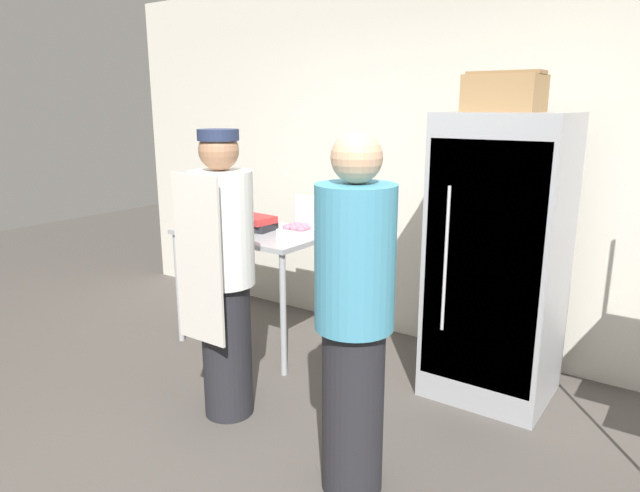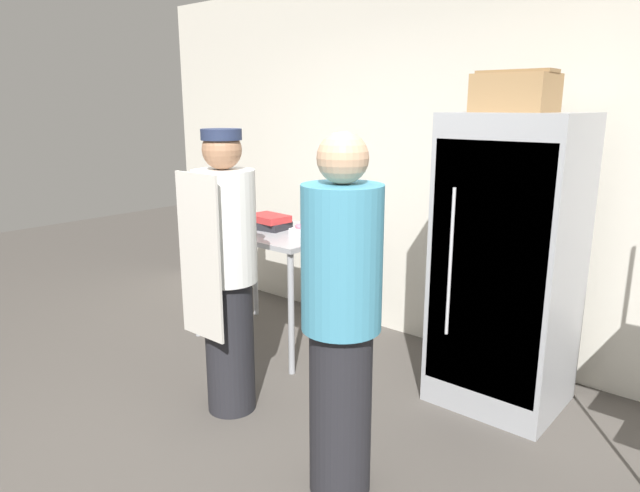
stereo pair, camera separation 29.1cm
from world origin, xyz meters
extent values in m
plane|color=#4C4742|center=(0.00, 0.00, 0.00)|extent=(14.00, 14.00, 0.00)
cube|color=silver|center=(0.00, 2.24, 1.42)|extent=(6.40, 0.12, 2.83)
cube|color=#9EA0A5|center=(0.70, 1.64, 0.90)|extent=(0.75, 0.68, 1.80)
cube|color=gray|center=(0.70, 1.31, 0.92)|extent=(0.69, 0.02, 1.48)
cylinder|color=silver|center=(0.49, 1.29, 0.95)|extent=(0.02, 0.02, 0.89)
cube|color=#9EA0A5|center=(-1.09, 1.36, 0.90)|extent=(1.13, 0.73, 0.04)
cylinder|color=#9EA0A5|center=(-1.61, 1.04, 0.44)|extent=(0.04, 0.04, 0.88)
cylinder|color=#9EA0A5|center=(-0.56, 1.04, 0.44)|extent=(0.04, 0.04, 0.88)
cylinder|color=#9EA0A5|center=(-1.61, 1.69, 0.44)|extent=(0.04, 0.04, 0.88)
cylinder|color=#9EA0A5|center=(-0.56, 1.69, 0.44)|extent=(0.04, 0.04, 0.88)
cube|color=white|center=(-0.70, 1.42, 0.94)|extent=(0.25, 0.23, 0.05)
cube|color=white|center=(-0.70, 1.54, 1.08)|extent=(0.24, 0.01, 0.23)
torus|color=#C66B84|center=(-0.77, 1.36, 0.98)|extent=(0.08, 0.08, 0.03)
torus|color=#C66B84|center=(-0.70, 1.36, 0.98)|extent=(0.08, 0.08, 0.03)
torus|color=#C66B84|center=(-0.64, 1.36, 0.98)|extent=(0.08, 0.08, 0.03)
torus|color=#C66B84|center=(-0.77, 1.42, 0.98)|extent=(0.08, 0.08, 0.03)
torus|color=#C66B84|center=(-0.70, 1.42, 0.98)|extent=(0.08, 0.08, 0.03)
torus|color=#C66B84|center=(-0.64, 1.42, 0.98)|extent=(0.08, 0.08, 0.03)
torus|color=#C66B84|center=(-0.77, 1.48, 0.98)|extent=(0.08, 0.08, 0.03)
torus|color=#C66B84|center=(-0.70, 1.48, 0.98)|extent=(0.08, 0.08, 0.03)
cylinder|color=#99999E|center=(-1.56, 1.55, 0.97)|extent=(0.13, 0.13, 0.10)
cylinder|color=#B2BCC1|center=(-1.56, 1.55, 1.11)|extent=(0.10, 0.10, 0.20)
cylinder|color=black|center=(-1.56, 1.55, 1.22)|extent=(0.10, 0.10, 0.02)
cube|color=#232328|center=(-1.10, 1.37, 0.95)|extent=(0.32, 0.24, 0.06)
cube|color=#B72D2D|center=(-1.10, 1.37, 1.00)|extent=(0.32, 0.24, 0.05)
cube|color=#937047|center=(0.66, 1.63, 1.91)|extent=(0.42, 0.33, 0.21)
cube|color=olive|center=(0.66, 1.63, 2.03)|extent=(0.43, 0.17, 0.02)
cylinder|color=#232328|center=(-0.52, 0.45, 0.42)|extent=(0.29, 0.29, 0.83)
cylinder|color=silver|center=(-0.52, 0.45, 1.16)|extent=(0.36, 0.36, 0.66)
sphere|color=#9E7051|center=(-0.52, 0.45, 1.60)|extent=(0.22, 0.22, 0.22)
cube|color=beige|center=(-0.52, 0.26, 1.01)|extent=(0.35, 0.02, 0.95)
cylinder|color=#232D4C|center=(-0.52, 0.45, 1.68)|extent=(0.23, 0.23, 0.06)
cylinder|color=#232328|center=(0.47, 0.29, 0.42)|extent=(0.30, 0.30, 0.84)
cylinder|color=teal|center=(0.47, 0.29, 1.18)|extent=(0.37, 0.37, 0.67)
sphere|color=tan|center=(0.47, 0.29, 1.62)|extent=(0.23, 0.23, 0.23)
camera|label=1|loc=(1.76, -1.83, 1.84)|focal=32.00mm
camera|label=2|loc=(1.99, -1.65, 1.84)|focal=32.00mm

